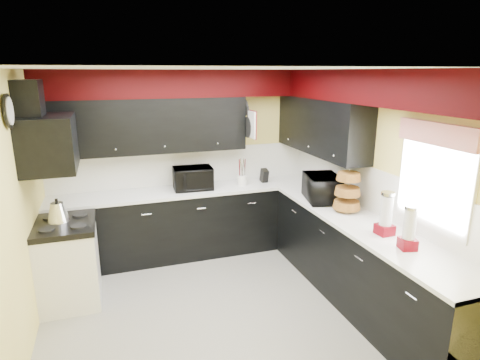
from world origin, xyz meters
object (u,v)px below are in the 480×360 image
(toaster_oven, at_px, (193,178))
(utensil_crock, at_px, (242,180))
(kettle, at_px, (58,212))
(knife_block, at_px, (264,176))
(microwave, at_px, (322,188))

(toaster_oven, relative_size, utensil_crock, 3.63)
(toaster_oven, bearing_deg, kettle, -154.15)
(knife_block, bearing_deg, utensil_crock, -173.85)
(toaster_oven, bearing_deg, knife_block, 3.76)
(toaster_oven, height_order, microwave, microwave)
(microwave, bearing_deg, knife_block, 34.10)
(kettle, bearing_deg, toaster_oven, 22.59)
(toaster_oven, relative_size, kettle, 2.23)
(toaster_oven, distance_m, kettle, 1.76)
(knife_block, bearing_deg, microwave, -69.87)
(microwave, xyz_separation_m, kettle, (-3.02, 0.32, -0.07))
(microwave, distance_m, utensil_crock, 1.20)
(toaster_oven, distance_m, utensil_crock, 0.69)
(utensil_crock, bearing_deg, microwave, -53.61)
(toaster_oven, bearing_deg, utensil_crock, 1.00)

